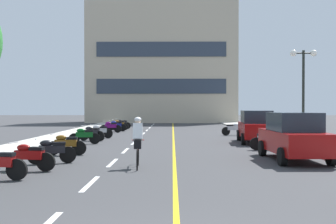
# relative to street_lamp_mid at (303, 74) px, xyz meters

# --- Properties ---
(ground_plane) EXTENTS (140.00, 140.00, 0.00)m
(ground_plane) POSITION_rel_street_lamp_mid_xyz_m (-7.33, 3.52, -3.80)
(ground_plane) COLOR #38383A
(curb_left) EXTENTS (2.40, 72.00, 0.12)m
(curb_left) POSITION_rel_street_lamp_mid_xyz_m (-14.53, 6.52, -3.74)
(curb_left) COLOR #B7B2A8
(curb_left) RESTS_ON ground
(curb_right) EXTENTS (2.40, 72.00, 0.12)m
(curb_right) POSITION_rel_street_lamp_mid_xyz_m (-0.13, 6.52, -3.74)
(curb_right) COLOR #B7B2A8
(curb_right) RESTS_ON ground
(lane_dash_1) EXTENTS (0.14, 2.20, 0.01)m
(lane_dash_1) POSITION_rel_street_lamp_mid_xyz_m (-9.33, -11.48, -3.80)
(lane_dash_1) COLOR silver
(lane_dash_1) RESTS_ON ground
(lane_dash_2) EXTENTS (0.14, 2.20, 0.01)m
(lane_dash_2) POSITION_rel_street_lamp_mid_xyz_m (-9.33, -7.48, -3.80)
(lane_dash_2) COLOR silver
(lane_dash_2) RESTS_ON ground
(lane_dash_3) EXTENTS (0.14, 2.20, 0.01)m
(lane_dash_3) POSITION_rel_street_lamp_mid_xyz_m (-9.33, -3.48, -3.80)
(lane_dash_3) COLOR silver
(lane_dash_3) RESTS_ON ground
(lane_dash_4) EXTENTS (0.14, 2.20, 0.01)m
(lane_dash_4) POSITION_rel_street_lamp_mid_xyz_m (-9.33, 0.52, -3.80)
(lane_dash_4) COLOR silver
(lane_dash_4) RESTS_ON ground
(lane_dash_5) EXTENTS (0.14, 2.20, 0.01)m
(lane_dash_5) POSITION_rel_street_lamp_mid_xyz_m (-9.33, 4.52, -3.80)
(lane_dash_5) COLOR silver
(lane_dash_5) RESTS_ON ground
(lane_dash_6) EXTENTS (0.14, 2.20, 0.01)m
(lane_dash_6) POSITION_rel_street_lamp_mid_xyz_m (-9.33, 8.52, -3.80)
(lane_dash_6) COLOR silver
(lane_dash_6) RESTS_ON ground
(lane_dash_7) EXTENTS (0.14, 2.20, 0.01)m
(lane_dash_7) POSITION_rel_street_lamp_mid_xyz_m (-9.33, 12.52, -3.80)
(lane_dash_7) COLOR silver
(lane_dash_7) RESTS_ON ground
(lane_dash_8) EXTENTS (0.14, 2.20, 0.01)m
(lane_dash_8) POSITION_rel_street_lamp_mid_xyz_m (-9.33, 16.52, -3.80)
(lane_dash_8) COLOR silver
(lane_dash_8) RESTS_ON ground
(lane_dash_9) EXTENTS (0.14, 2.20, 0.01)m
(lane_dash_9) POSITION_rel_street_lamp_mid_xyz_m (-9.33, 20.52, -3.80)
(lane_dash_9) COLOR silver
(lane_dash_9) RESTS_ON ground
(lane_dash_10) EXTENTS (0.14, 2.20, 0.01)m
(lane_dash_10) POSITION_rel_street_lamp_mid_xyz_m (-9.33, 24.52, -3.80)
(lane_dash_10) COLOR silver
(lane_dash_10) RESTS_ON ground
(lane_dash_11) EXTENTS (0.14, 2.20, 0.01)m
(lane_dash_11) POSITION_rel_street_lamp_mid_xyz_m (-9.33, 28.52, -3.80)
(lane_dash_11) COLOR silver
(lane_dash_11) RESTS_ON ground
(centre_line_yellow) EXTENTS (0.12, 66.00, 0.01)m
(centre_line_yellow) POSITION_rel_street_lamp_mid_xyz_m (-7.08, 6.52, -3.80)
(centre_line_yellow) COLOR gold
(centre_line_yellow) RESTS_ON ground
(office_building) EXTENTS (18.94, 6.28, 15.12)m
(office_building) POSITION_rel_street_lamp_mid_xyz_m (-8.51, 30.60, 3.76)
(office_building) COLOR #BCAD93
(office_building) RESTS_ON ground
(street_lamp_mid) EXTENTS (1.46, 0.36, 5.02)m
(street_lamp_mid) POSITION_rel_street_lamp_mid_xyz_m (0.00, 0.00, 0.00)
(street_lamp_mid) COLOR black
(street_lamp_mid) RESTS_ON curb_right
(parked_car_near) EXTENTS (2.00, 4.24, 1.82)m
(parked_car_near) POSITION_rel_street_lamp_mid_xyz_m (-2.54, -6.78, -2.88)
(parked_car_near) COLOR black
(parked_car_near) RESTS_ON ground
(parked_car_mid) EXTENTS (2.18, 4.32, 1.82)m
(parked_car_mid) POSITION_rel_street_lamp_mid_xyz_m (-2.41, 0.71, -2.88)
(parked_car_mid) COLOR black
(parked_car_mid) RESTS_ON ground
(motorcycle_2) EXTENTS (1.70, 0.60, 0.92)m
(motorcycle_2) POSITION_rel_street_lamp_mid_xyz_m (-11.69, -9.41, -3.33)
(motorcycle_2) COLOR black
(motorcycle_2) RESTS_ON ground
(motorcycle_3) EXTENTS (1.65, 0.75, 0.92)m
(motorcycle_3) POSITION_rel_street_lamp_mid_xyz_m (-11.47, -7.75, -3.33)
(motorcycle_3) COLOR black
(motorcycle_3) RESTS_ON ground
(motorcycle_4) EXTENTS (1.70, 0.60, 0.92)m
(motorcycle_4) POSITION_rel_street_lamp_mid_xyz_m (-11.62, -5.28, -3.33)
(motorcycle_4) COLOR black
(motorcycle_4) RESTS_ON ground
(motorcycle_5) EXTENTS (1.70, 0.60, 0.92)m
(motorcycle_5) POSITION_rel_street_lamp_mid_xyz_m (-2.67, -3.14, -3.33)
(motorcycle_5) COLOR black
(motorcycle_5) RESTS_ON ground
(motorcycle_6) EXTENTS (1.69, 0.60, 0.92)m
(motorcycle_6) POSITION_rel_street_lamp_mid_xyz_m (-11.93, -0.27, -3.33)
(motorcycle_6) COLOR black
(motorcycle_6) RESTS_ON ground
(motorcycle_7) EXTENTS (1.64, 0.80, 0.92)m
(motorcycle_7) POSITION_rel_street_lamp_mid_xyz_m (-11.96, 1.85, -3.33)
(motorcycle_7) COLOR black
(motorcycle_7) RESTS_ON ground
(motorcycle_8) EXTENTS (1.65, 0.75, 0.92)m
(motorcycle_8) POSITION_rel_street_lamp_mid_xyz_m (-11.83, 3.67, -3.33)
(motorcycle_8) COLOR black
(motorcycle_8) RESTS_ON ground
(motorcycle_9) EXTENTS (1.69, 0.61, 0.92)m
(motorcycle_9) POSITION_rel_street_lamp_mid_xyz_m (-2.81, 6.53, -3.33)
(motorcycle_9) COLOR black
(motorcycle_9) RESTS_ON ground
(motorcycle_10) EXTENTS (1.70, 0.60, 0.92)m
(motorcycle_10) POSITION_rel_street_lamp_mid_xyz_m (-11.99, 9.49, -3.33)
(motorcycle_10) COLOR black
(motorcycle_10) RESTS_ON ground
(motorcycle_11) EXTENTS (1.70, 0.60, 0.92)m
(motorcycle_11) POSITION_rel_street_lamp_mid_xyz_m (-11.80, 11.14, -3.33)
(motorcycle_11) COLOR black
(motorcycle_11) RESTS_ON ground
(motorcycle_12) EXTENTS (1.70, 0.60, 0.92)m
(motorcycle_12) POSITION_rel_street_lamp_mid_xyz_m (-11.83, 13.12, -3.33)
(motorcycle_12) COLOR black
(motorcycle_12) RESTS_ON ground
(motorcycle_13) EXTENTS (1.69, 0.60, 0.92)m
(motorcycle_13) POSITION_rel_street_lamp_mid_xyz_m (-11.80, 14.93, -3.33)
(motorcycle_13) COLOR black
(motorcycle_13) RESTS_ON ground
(cyclist_rider) EXTENTS (0.42, 1.77, 1.71)m
(cyclist_rider) POSITION_rel_street_lamp_mid_xyz_m (-8.31, -8.63, -2.91)
(cyclist_rider) COLOR black
(cyclist_rider) RESTS_ON ground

